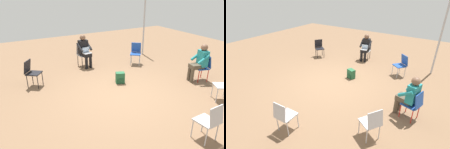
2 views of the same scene
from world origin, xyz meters
TOP-DOWN VIEW (x-y plane):
  - ground_plane at (0.00, 0.00)m, footprint 16.74×16.74m
  - chair_east at (2.88, -0.39)m, footprint 0.53×0.49m
  - chair_northeast at (1.86, 2.03)m, footprint 0.58×0.58m
  - chair_south at (0.43, -2.57)m, footprint 0.41×0.45m
  - chair_north at (-0.06, 2.90)m, footprint 0.45×0.49m
  - chair_northwest at (-2.16, 1.89)m, footprint 0.58×0.57m
  - person_with_laptop at (-0.03, 2.73)m, footprint 0.54×0.56m
  - person_in_teal at (2.72, -0.34)m, footprint 0.58×0.58m
  - backpack_near_laptop_user at (0.36, 0.74)m, footprint 0.33×0.30m
  - tent_pole_far at (2.89, 2.94)m, footprint 0.07×0.07m

SIDE VIEW (x-z plane):
  - ground_plane at x=0.00m, z-range 0.00..0.00m
  - backpack_near_laptop_user at x=0.36m, z-range -0.02..0.34m
  - chair_east at x=2.88m, z-range 0.07..0.92m
  - chair_northeast at x=1.86m, z-range 0.07..0.92m
  - chair_south at x=0.43m, z-range 0.07..0.92m
  - chair_north at x=-0.06m, z-range 0.07..0.92m
  - chair_northwest at x=-2.16m, z-range 0.07..0.92m
  - person_with_laptop at x=-0.03m, z-range 0.07..1.31m
  - person_in_teal at x=2.72m, z-range 0.07..1.31m
  - tent_pole_far at x=2.89m, z-range 0.00..2.78m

